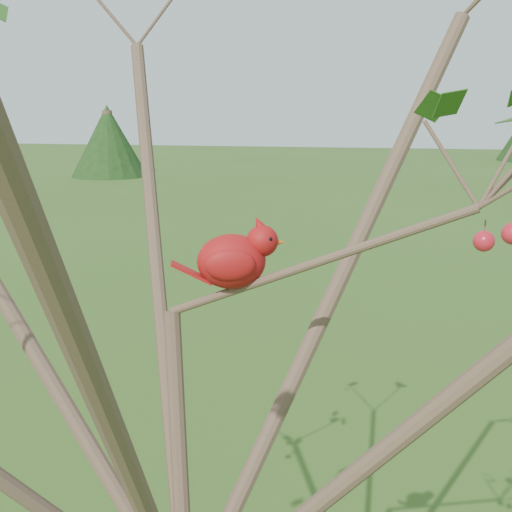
{
  "coord_description": "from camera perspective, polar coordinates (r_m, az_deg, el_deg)",
  "views": [
    {
      "loc": [
        0.4,
        -1.14,
        2.37
      ],
      "look_at": [
        0.13,
        0.1,
        2.08
      ],
      "focal_mm": 45.0,
      "sensor_mm": 36.0,
      "label": 1
    }
  ],
  "objects": [
    {
      "name": "cardinal",
      "position": [
        1.3,
        -1.85,
        -0.21
      ],
      "size": [
        0.23,
        0.15,
        0.16
      ],
      "rotation": [
        0.0,
        0.0,
        0.32
      ],
      "color": "#9E0D15",
      "rests_on": "ground"
    },
    {
      "name": "distant_trees",
      "position": [
        25.52,
        9.1,
        11.17
      ],
      "size": [
        44.19,
        18.69,
        3.86
      ],
      "color": "#483327",
      "rests_on": "ground"
    },
    {
      "name": "crabapple_tree",
      "position": [
        1.2,
        -6.33,
        0.84
      ],
      "size": [
        2.35,
        2.05,
        2.95
      ],
      "color": "#483327",
      "rests_on": "ground"
    }
  ]
}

